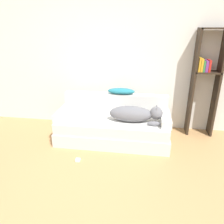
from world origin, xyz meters
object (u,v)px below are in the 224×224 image
at_px(dog, 135,114).
at_px(throw_pillow, 121,91).
at_px(laptop, 93,117).
at_px(power_adapter, 78,160).
at_px(bookshelf, 205,78).
at_px(couch, 113,129).

relative_size(dog, throw_pillow, 1.81).
relative_size(laptop, power_adapter, 6.26).
distance_m(dog, bookshelf, 1.33).
relative_size(dog, laptop, 2.11).
height_order(throw_pillow, bookshelf, bookshelf).
bearing_deg(bookshelf, laptop, -163.72).
distance_m(couch, throw_pillow, 0.67).
bearing_deg(throw_pillow, dog, -56.00).
xyz_separation_m(couch, power_adapter, (-0.40, -0.70, -0.18)).
bearing_deg(power_adapter, throw_pillow, 63.97).
relative_size(dog, power_adapter, 13.22).
bearing_deg(dog, power_adapter, -140.56).
bearing_deg(couch, bookshelf, 18.50).
relative_size(couch, dog, 2.20).
bearing_deg(laptop, bookshelf, 31.05).
relative_size(couch, bookshelf, 1.02).
distance_m(throw_pillow, power_adapter, 1.36).
bearing_deg(power_adapter, laptop, 83.55).
bearing_deg(bookshelf, dog, -153.31).
bearing_deg(couch, dog, -10.24).
bearing_deg(couch, throw_pillow, 73.81).
bearing_deg(power_adapter, couch, 59.80).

